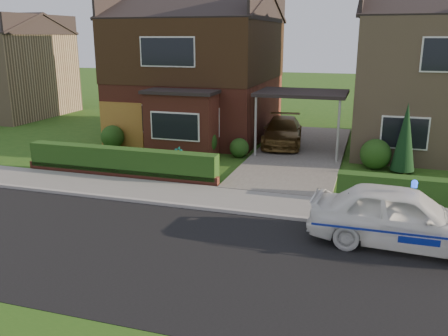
% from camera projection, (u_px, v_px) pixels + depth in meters
% --- Properties ---
extents(ground, '(120.00, 120.00, 0.00)m').
position_uv_depth(ground, '(228.00, 262.00, 10.99)').
color(ground, '#255015').
rests_on(ground, ground).
extents(road, '(60.00, 6.00, 0.02)m').
position_uv_depth(road, '(228.00, 262.00, 10.99)').
color(road, black).
rests_on(road, ground).
extents(kerb, '(60.00, 0.16, 0.12)m').
position_uv_depth(kerb, '(258.00, 214.00, 13.78)').
color(kerb, '#9E9993').
rests_on(kerb, ground).
extents(sidewalk, '(60.00, 2.00, 0.10)m').
position_uv_depth(sidewalk, '(266.00, 203.00, 14.75)').
color(sidewalk, slate).
rests_on(sidewalk, ground).
extents(driveway, '(3.80, 12.00, 0.12)m').
position_uv_depth(driveway, '(300.00, 153.00, 21.09)').
color(driveway, '#666059').
rests_on(driveway, ground).
extents(house_left, '(7.50, 9.53, 7.25)m').
position_uv_depth(house_left, '(199.00, 61.00, 24.41)').
color(house_left, brown).
rests_on(house_left, ground).
extents(house_right, '(7.50, 8.06, 7.25)m').
position_uv_depth(house_right, '(443.00, 68.00, 21.20)').
color(house_right, '#9E8261').
rests_on(house_right, ground).
extents(carport_link, '(3.80, 3.00, 2.77)m').
position_uv_depth(carport_link, '(302.00, 94.00, 20.35)').
color(carport_link, black).
rests_on(carport_link, ground).
extents(garage_door, '(2.20, 0.10, 2.10)m').
position_uv_depth(garage_door, '(122.00, 125.00, 22.24)').
color(garage_door, brown).
rests_on(garage_door, ground).
extents(dwarf_wall, '(7.70, 0.25, 0.36)m').
position_uv_depth(dwarf_wall, '(119.00, 173.00, 17.48)').
color(dwarf_wall, brown).
rests_on(dwarf_wall, ground).
extents(hedge_left, '(7.50, 0.55, 0.90)m').
position_uv_depth(hedge_left, '(122.00, 177.00, 17.67)').
color(hedge_left, '#1A3B12').
rests_on(hedge_left, ground).
extents(shrub_left_far, '(1.08, 1.08, 1.08)m').
position_uv_depth(shrub_left_far, '(113.00, 137.00, 22.02)').
color(shrub_left_far, '#1A3B12').
rests_on(shrub_left_far, ground).
extents(shrub_left_mid, '(1.32, 1.32, 1.32)m').
position_uv_depth(shrub_left_mid, '(202.00, 141.00, 20.51)').
color(shrub_left_mid, '#1A3B12').
rests_on(shrub_left_mid, ground).
extents(shrub_left_near, '(0.84, 0.84, 0.84)m').
position_uv_depth(shrub_left_near, '(239.00, 148.00, 20.39)').
color(shrub_left_near, '#1A3B12').
rests_on(shrub_left_near, ground).
extents(shrub_right_near, '(1.20, 1.20, 1.20)m').
position_uv_depth(shrub_right_near, '(376.00, 154.00, 18.55)').
color(shrub_right_near, '#1A3B12').
rests_on(shrub_right_near, ground).
extents(conifer_a, '(0.90, 0.90, 2.60)m').
position_uv_depth(conifer_a, '(405.00, 139.00, 17.89)').
color(conifer_a, black).
rests_on(conifer_a, ground).
extents(neighbour_left, '(6.50, 7.00, 5.20)m').
position_uv_depth(neighbour_left, '(5.00, 75.00, 30.76)').
color(neighbour_left, '#9E8261').
rests_on(neighbour_left, ground).
extents(police_car, '(4.11, 4.58, 1.69)m').
position_uv_depth(police_car, '(401.00, 217.00, 11.66)').
color(police_car, white).
rests_on(police_car, ground).
extents(driveway_car, '(2.29, 4.50, 1.25)m').
position_uv_depth(driveway_car, '(283.00, 131.00, 22.24)').
color(driveway_car, brown).
rests_on(driveway_car, driveway).
extents(potted_plant_a, '(0.37, 0.25, 0.70)m').
position_uv_depth(potted_plant_a, '(178.00, 156.00, 19.33)').
color(potted_plant_a, gray).
rests_on(potted_plant_a, ground).
extents(potted_plant_b, '(0.60, 0.57, 0.85)m').
position_uv_depth(potted_plant_b, '(164.00, 146.00, 20.79)').
color(potted_plant_b, gray).
rests_on(potted_plant_b, ground).
extents(potted_plant_c, '(0.55, 0.55, 0.77)m').
position_uv_depth(potted_plant_c, '(201.00, 169.00, 17.22)').
color(potted_plant_c, gray).
rests_on(potted_plant_c, ground).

